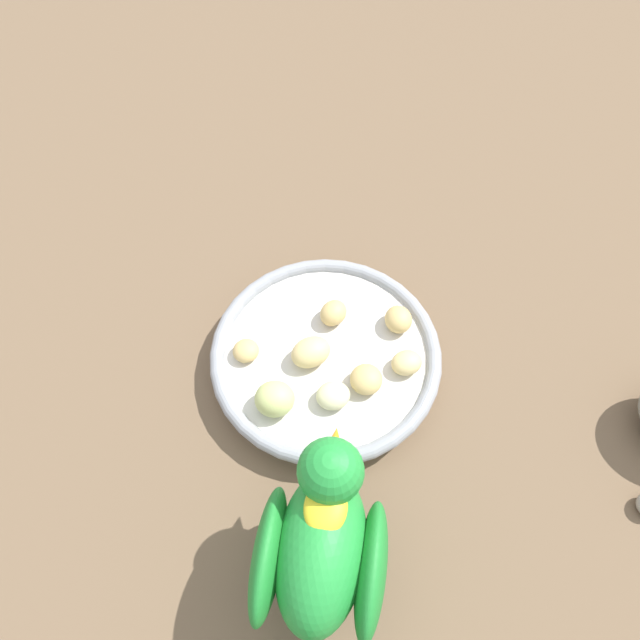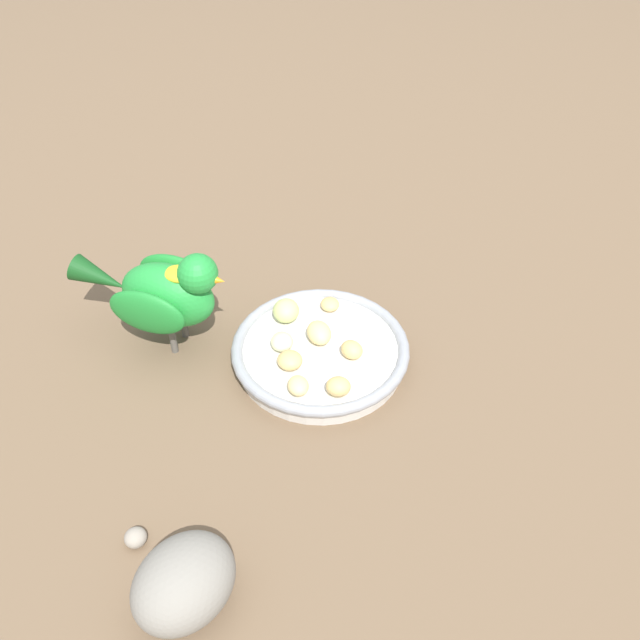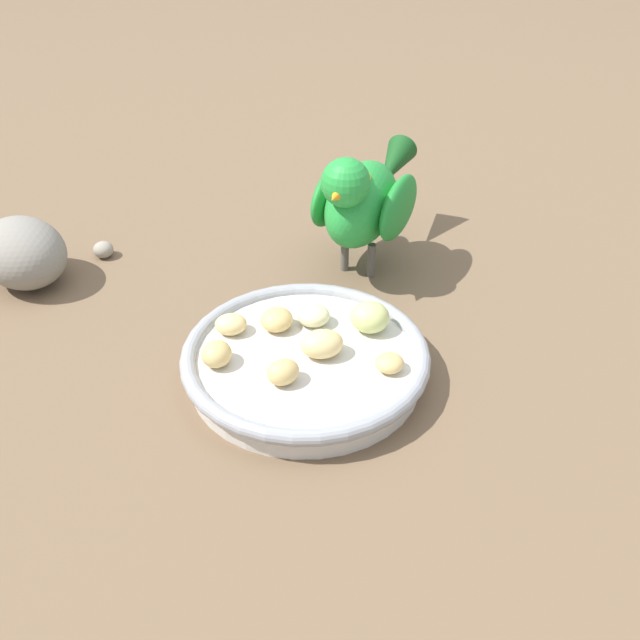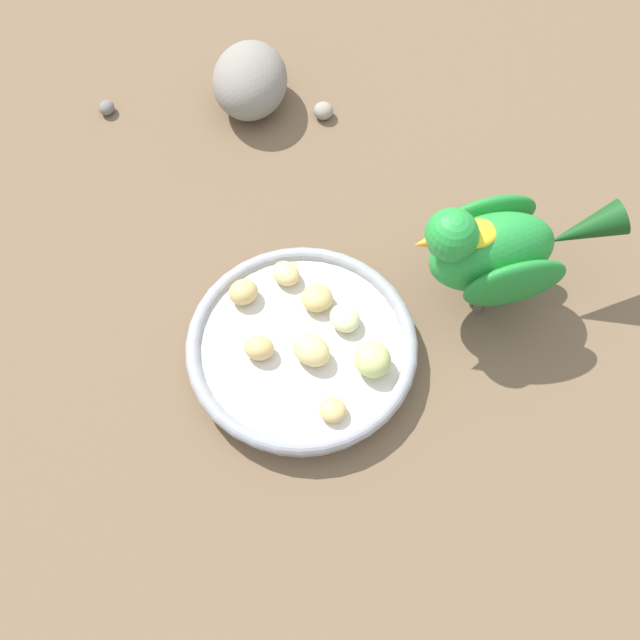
% 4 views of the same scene
% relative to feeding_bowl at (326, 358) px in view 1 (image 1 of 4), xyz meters
% --- Properties ---
extents(ground_plane, '(4.00, 4.00, 0.00)m').
position_rel_feeding_bowl_xyz_m(ground_plane, '(-0.01, -0.03, -0.02)').
color(ground_plane, brown).
extents(feeding_bowl, '(0.22, 0.22, 0.03)m').
position_rel_feeding_bowl_xyz_m(feeding_bowl, '(0.00, 0.00, 0.00)').
color(feeding_bowl, beige).
rests_on(feeding_bowl, ground_plane).
extents(apple_piece_0, '(0.05, 0.05, 0.03)m').
position_rel_feeding_bowl_xyz_m(apple_piece_0, '(-0.01, -0.07, 0.02)').
color(apple_piece_0, '#C6D17A').
rests_on(apple_piece_0, feeding_bowl).
extents(apple_piece_1, '(0.05, 0.05, 0.02)m').
position_rel_feeding_bowl_xyz_m(apple_piece_1, '(-0.01, -0.01, 0.02)').
color(apple_piece_1, '#E5C67F').
rests_on(apple_piece_1, feeding_bowl).
extents(apple_piece_2, '(0.04, 0.04, 0.02)m').
position_rel_feeding_bowl_xyz_m(apple_piece_2, '(0.03, -0.04, 0.02)').
color(apple_piece_2, beige).
rests_on(apple_piece_2, feeding_bowl).
extents(apple_piece_3, '(0.03, 0.03, 0.02)m').
position_rel_feeding_bowl_xyz_m(apple_piece_3, '(-0.02, 0.04, 0.02)').
color(apple_piece_3, tan).
rests_on(apple_piece_3, feeding_bowl).
extents(apple_piece_4, '(0.04, 0.04, 0.02)m').
position_rel_feeding_bowl_xyz_m(apple_piece_4, '(0.04, 0.07, 0.02)').
color(apple_piece_4, tan).
rests_on(apple_piece_4, feeding_bowl).
extents(apple_piece_5, '(0.03, 0.03, 0.02)m').
position_rel_feeding_bowl_xyz_m(apple_piece_5, '(-0.06, -0.04, 0.01)').
color(apple_piece_5, tan).
rests_on(apple_piece_5, feeding_bowl).
extents(apple_piece_6, '(0.04, 0.04, 0.02)m').
position_rel_feeding_bowl_xyz_m(apple_piece_6, '(0.05, -0.01, 0.02)').
color(apple_piece_6, tan).
rests_on(apple_piece_6, feeding_bowl).
extents(apple_piece_7, '(0.04, 0.04, 0.02)m').
position_rel_feeding_bowl_xyz_m(apple_piece_7, '(0.07, 0.03, 0.02)').
color(apple_piece_7, '#E5C67F').
rests_on(apple_piece_7, feeding_bowl).
extents(parrot, '(0.13, 0.21, 0.15)m').
position_rel_feeding_bowl_xyz_m(parrot, '(0.10, -0.17, 0.07)').
color(parrot, '#59544C').
rests_on(parrot, ground_plane).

